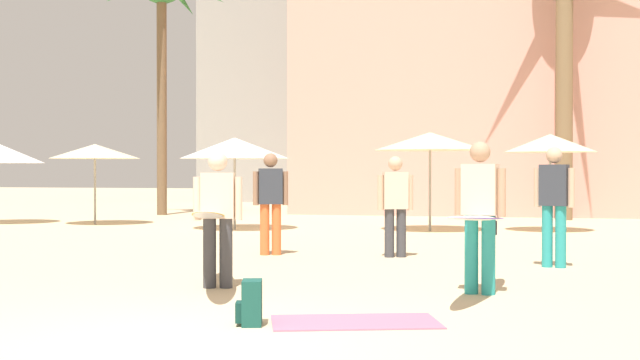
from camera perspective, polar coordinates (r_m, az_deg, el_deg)
name	(u,v)px	position (r m, az deg, el deg)	size (l,w,h in m)	color
ground	(166,346)	(7.32, -10.06, -10.69)	(120.00, 120.00, 0.00)	beige
cafe_umbrella_1	(235,148)	(21.24, -5.62, 2.10)	(2.66, 2.66, 2.24)	gray
cafe_umbrella_2	(95,151)	(23.97, -14.56, 1.83)	(2.39, 2.39, 2.15)	gray
cafe_umbrella_4	(430,141)	(20.77, 7.23, 2.53)	(2.65, 2.65, 2.35)	gray
cafe_umbrella_5	(550,143)	(21.06, 14.88, 2.35)	(2.14, 2.14, 2.30)	gray
beach_towel	(355,322)	(8.30, 2.31, -9.28)	(1.57, 0.85, 0.01)	#EF6684
backpack	(251,303)	(8.15, -4.56, -8.08)	(0.30, 0.34, 0.42)	#16483F
person_mid_left	(479,213)	(10.12, 10.42, -2.16)	(0.70, 2.96, 1.77)	teal
person_mid_right	(214,214)	(10.55, -7.00, -2.25)	(1.36, 3.01, 1.67)	#3D3D42
person_mid_center	(395,202)	(14.44, 4.97, -1.46)	(0.60, 0.34, 1.67)	#3D3D42
person_near_right	(271,199)	(14.78, -3.27, -1.26)	(0.60, 0.35, 1.73)	orange
person_far_right	(554,201)	(13.30, 15.11, -1.35)	(0.60, 0.32, 1.79)	teal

